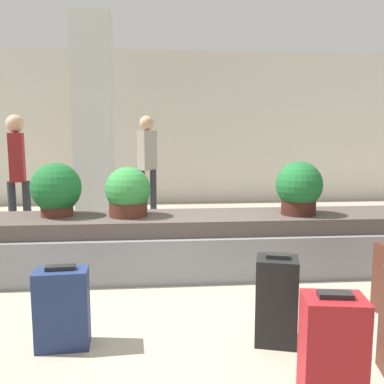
% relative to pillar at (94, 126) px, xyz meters
% --- Properties ---
extents(ground_plane, '(18.00, 18.00, 0.00)m').
position_rel_pillar_xyz_m(ground_plane, '(1.28, -3.20, -1.60)').
color(ground_plane, '#9E937F').
extents(back_wall, '(18.00, 0.06, 3.20)m').
position_rel_pillar_xyz_m(back_wall, '(1.28, 2.71, 0.00)').
color(back_wall, beige).
rests_on(back_wall, ground_plane).
extents(carousel, '(6.92, 0.94, 0.62)m').
position_rel_pillar_xyz_m(carousel, '(1.28, -1.98, -1.30)').
color(carousel, gray).
rests_on(carousel, ground_plane).
extents(pillar, '(0.56, 0.56, 3.20)m').
position_rel_pillar_xyz_m(pillar, '(0.00, 0.00, 0.00)').
color(pillar, silver).
rests_on(pillar, ground_plane).
extents(suitcase_0, '(0.38, 0.31, 0.63)m').
position_rel_pillar_xyz_m(suitcase_0, '(1.88, -4.32, -1.30)').
color(suitcase_0, maroon).
rests_on(suitcase_0, ground_plane).
extents(suitcase_1, '(0.38, 0.25, 0.60)m').
position_rel_pillar_xyz_m(suitcase_1, '(0.23, -3.58, -1.31)').
color(suitcase_1, navy).
rests_on(suitcase_1, ground_plane).
extents(suitcase_3, '(0.35, 0.32, 0.66)m').
position_rel_pillar_xyz_m(suitcase_3, '(1.75, -3.65, -1.28)').
color(suitcase_3, black).
rests_on(suitcase_3, ground_plane).
extents(potted_plant_0, '(0.50, 0.50, 0.58)m').
position_rel_pillar_xyz_m(potted_plant_0, '(2.44, -2.06, -0.69)').
color(potted_plant_0, '#381914').
rests_on(potted_plant_0, carousel).
extents(potted_plant_1, '(0.53, 0.53, 0.57)m').
position_rel_pillar_xyz_m(potted_plant_1, '(-0.16, -1.90, -0.70)').
color(potted_plant_1, '#4C2319').
rests_on(potted_plant_1, carousel).
extents(potted_plant_2, '(0.48, 0.48, 0.53)m').
position_rel_pillar_xyz_m(potted_plant_2, '(0.60, -1.98, -0.73)').
color(potted_plant_2, '#4C2319').
rests_on(potted_plant_2, carousel).
extents(traveler_0, '(0.35, 0.36, 1.79)m').
position_rel_pillar_xyz_m(traveler_0, '(0.76, 0.96, -0.52)').
color(traveler_0, '#282833').
rests_on(traveler_0, ground_plane).
extents(traveler_1, '(0.31, 0.35, 1.75)m').
position_rel_pillar_xyz_m(traveler_1, '(-1.00, -0.45, -0.55)').
color(traveler_1, '#282833').
rests_on(traveler_1, ground_plane).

